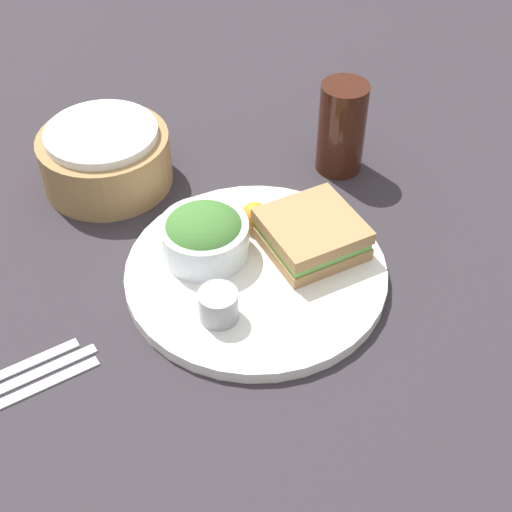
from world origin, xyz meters
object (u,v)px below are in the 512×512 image
(dressing_cup, at_px, (218,305))
(fork, at_px, (16,397))
(salad_bowl, at_px, (204,235))
(knife, at_px, (10,385))
(drink_glass, at_px, (342,128))
(spoon, at_px, (5,373))
(sandwich, at_px, (311,234))
(bread_basket, at_px, (105,157))
(plate, at_px, (256,272))

(dressing_cup, bearing_deg, fork, -173.95)
(dressing_cup, xyz_separation_m, fork, (-0.23, -0.02, -0.03))
(dressing_cup, relative_size, fork, 0.25)
(fork, bearing_deg, salad_bowl, -164.49)
(fork, height_order, knife, same)
(salad_bowl, relative_size, drink_glass, 0.82)
(fork, xyz_separation_m, spoon, (-0.01, 0.04, 0.00))
(sandwich, xyz_separation_m, bread_basket, (-0.21, 0.24, 0.00))
(dressing_cup, distance_m, bread_basket, 0.32)
(sandwich, bearing_deg, bread_basket, 131.79)
(salad_bowl, bearing_deg, dressing_cup, -98.10)
(dressing_cup, bearing_deg, sandwich, 26.90)
(sandwich, relative_size, spoon, 0.76)
(dressing_cup, height_order, knife, dressing_cup)
(dressing_cup, distance_m, drink_glass, 0.34)
(bread_basket, xyz_separation_m, knife, (-0.17, -0.32, -0.04))
(salad_bowl, xyz_separation_m, dressing_cup, (-0.02, -0.11, -0.01))
(plate, distance_m, sandwich, 0.08)
(plate, relative_size, drink_glass, 2.39)
(salad_bowl, bearing_deg, sandwich, -15.10)
(sandwich, height_order, drink_glass, drink_glass)
(plate, bearing_deg, spoon, -170.87)
(sandwich, height_order, salad_bowl, salad_bowl)
(salad_bowl, bearing_deg, fork, -152.02)
(spoon, bearing_deg, fork, 90.00)
(sandwich, bearing_deg, salad_bowl, 164.90)
(bread_basket, height_order, knife, bread_basket)
(bread_basket, bearing_deg, dressing_cup, -77.47)
(fork, bearing_deg, dressing_cup, 173.58)
(fork, bearing_deg, knife, -90.00)
(fork, xyz_separation_m, knife, (-0.00, 0.02, 0.00))
(dressing_cup, relative_size, bread_basket, 0.25)
(drink_glass, distance_m, spoon, 0.54)
(bread_basket, bearing_deg, fork, -116.12)
(salad_bowl, height_order, knife, salad_bowl)
(salad_bowl, relative_size, dressing_cup, 2.40)
(plate, relative_size, fork, 1.74)
(dressing_cup, xyz_separation_m, drink_glass, (0.25, 0.23, 0.03))
(drink_glass, bearing_deg, salad_bowl, -152.01)
(bread_basket, relative_size, knife, 0.93)
(salad_bowl, xyz_separation_m, spoon, (-0.25, -0.10, -0.04))
(bread_basket, bearing_deg, drink_glass, -13.25)
(salad_bowl, distance_m, dressing_cup, 0.11)
(sandwich, relative_size, bread_basket, 0.70)
(dressing_cup, relative_size, drink_glass, 0.34)
(salad_bowl, bearing_deg, spoon, -159.35)
(spoon, bearing_deg, salad_bowl, -171.82)
(dressing_cup, height_order, spoon, dressing_cup)
(plate, height_order, fork, plate)
(sandwich, bearing_deg, fork, -165.49)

